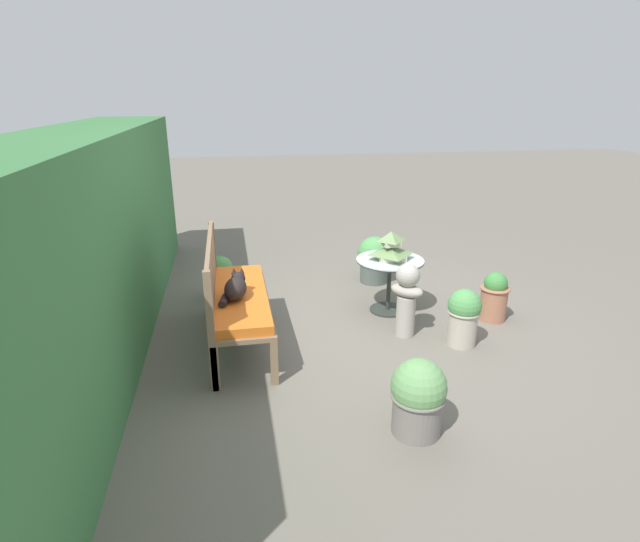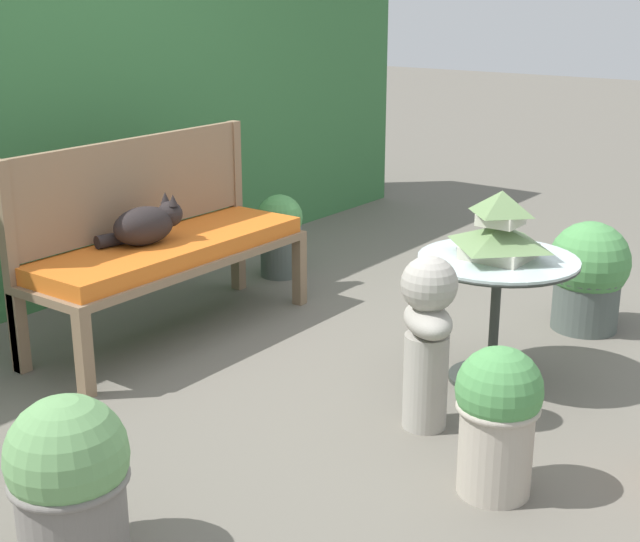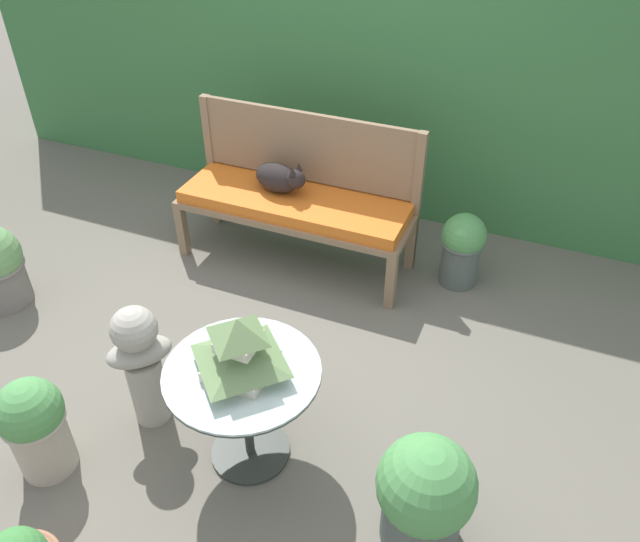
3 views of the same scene
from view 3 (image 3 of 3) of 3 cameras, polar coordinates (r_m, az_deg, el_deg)
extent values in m
plane|color=#666056|center=(3.59, -7.85, -9.08)|extent=(30.00, 30.00, 0.00)
cube|color=#38703D|center=(4.97, 5.31, 18.00)|extent=(6.40, 0.89, 1.90)
cube|color=#7F664C|center=(4.43, -12.48, 3.64)|extent=(0.06, 0.06, 0.38)
cube|color=#7F664C|center=(3.88, 6.50, -1.00)|extent=(0.06, 0.06, 0.38)
cube|color=#7F664C|center=(4.74, -9.52, 6.49)|extent=(0.06, 0.06, 0.38)
cube|color=#7F664C|center=(4.24, 8.33, 2.53)|extent=(0.06, 0.06, 0.38)
cube|color=#7F664C|center=(4.15, -2.37, 5.57)|extent=(1.57, 0.52, 0.04)
cube|color=orange|center=(4.11, -2.39, 6.29)|extent=(1.51, 0.48, 0.08)
cube|color=#7F664C|center=(4.61, -9.86, 9.80)|extent=(0.06, 0.06, 0.99)
cube|color=#7F664C|center=(4.08, 8.77, 6.10)|extent=(0.06, 0.06, 0.99)
cube|color=#7F664C|center=(4.17, -1.11, 11.25)|extent=(1.51, 0.04, 0.48)
ellipsoid|color=black|center=(4.13, -3.95, 8.50)|extent=(0.35, 0.25, 0.19)
sphere|color=black|center=(4.03, -2.24, 8.37)|extent=(0.13, 0.13, 0.13)
cone|color=black|center=(4.02, -1.97, 9.52)|extent=(0.05, 0.05, 0.06)
cone|color=black|center=(3.97, -2.56, 9.13)|extent=(0.05, 0.05, 0.06)
cylinder|color=black|center=(4.28, -4.63, 8.65)|extent=(0.18, 0.10, 0.07)
cylinder|color=#2D332D|center=(3.21, -6.36, -16.02)|extent=(0.39, 0.39, 0.02)
cylinder|color=#2D332D|center=(3.00, -6.72, -12.89)|extent=(0.04, 0.04, 0.57)
cylinder|color=silver|center=(2.79, -7.15, -9.07)|extent=(0.70, 0.70, 0.01)
torus|color=#2D332D|center=(2.80, -7.13, -9.24)|extent=(0.70, 0.70, 0.02)
cube|color=beige|center=(2.76, -7.20, -8.58)|extent=(0.27, 0.27, 0.06)
pyramid|color=#668451|center=(2.71, -7.32, -7.49)|extent=(0.36, 0.36, 0.09)
cube|color=beige|center=(2.66, -7.44, -6.40)|extent=(0.17, 0.17, 0.05)
pyramid|color=#668451|center=(2.61, -7.57, -5.20)|extent=(0.22, 0.22, 0.10)
cylinder|color=#A39E93|center=(3.32, -15.42, -10.35)|extent=(0.18, 0.18, 0.40)
ellipsoid|color=#A39E93|center=(3.14, -16.19, -7.12)|extent=(0.35, 0.35, 0.12)
sphere|color=#A39E93|center=(3.04, -16.66, -5.10)|extent=(0.22, 0.22, 0.22)
cylinder|color=slate|center=(4.41, -27.21, -0.97)|extent=(0.33, 0.33, 0.29)
cylinder|color=#4C5651|center=(2.88, 9.22, -21.14)|extent=(0.34, 0.34, 0.29)
torus|color=#4C5651|center=(2.76, 9.51, -19.68)|extent=(0.37, 0.37, 0.03)
sphere|color=#4C8E4C|center=(2.69, 9.70, -18.69)|extent=(0.42, 0.42, 0.42)
cylinder|color=#4C5651|center=(4.18, 12.66, 0.84)|extent=(0.24, 0.24, 0.32)
torus|color=#4C5651|center=(4.09, 12.93, 2.50)|extent=(0.28, 0.28, 0.03)
sphere|color=#4C8E4C|center=(4.06, 13.05, 3.21)|extent=(0.28, 0.28, 0.28)
cylinder|color=#ADA393|center=(3.30, -24.05, -14.08)|extent=(0.26, 0.26, 0.34)
torus|color=#ADA393|center=(3.18, -24.77, -12.26)|extent=(0.29, 0.29, 0.03)
sphere|color=#4C8E4C|center=(3.14, -25.07, -11.48)|extent=(0.30, 0.30, 0.30)
camera|label=1|loc=(6.60, -42.92, 25.37)|focal=28.00mm
camera|label=2|loc=(4.58, -64.92, 4.51)|focal=50.00mm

